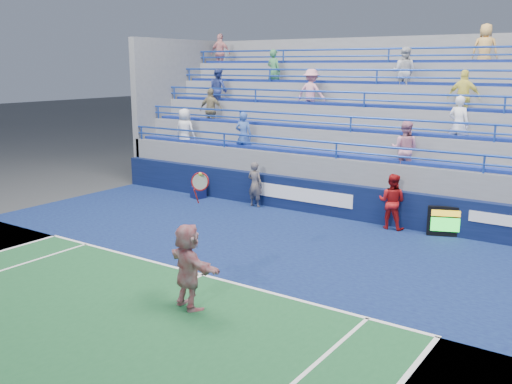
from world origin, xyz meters
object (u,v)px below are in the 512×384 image
Objects in this scene: tennis_player at (188,266)px; ball_girl at (392,202)px; judge_chair at (199,192)px; line_judge at (255,184)px; serve_speed_board at (450,222)px.

tennis_player is 7.79m from ball_girl.
judge_chair is 9.71m from tennis_player.
line_judge reaches higher than judge_chair.
judge_chair is 0.46× the size of ball_girl.
line_judge is 4.87m from ball_girl.
ball_girl is at bearing -178.06° from line_judge.
line_judge is at bearing 115.62° from tennis_player.
judge_chair is 2.50m from line_judge.
ball_girl is (-1.68, -0.17, 0.39)m from serve_speed_board.
judge_chair is at bearing -1.71° from ball_girl.
tennis_player is 1.80× the size of line_judge.
serve_speed_board is at bearing 2.12° from judge_chair.
serve_speed_board is 1.60× the size of judge_chair.
line_judge is at bearing 2.60° from judge_chair.
serve_speed_board is 0.78× the size of line_judge.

